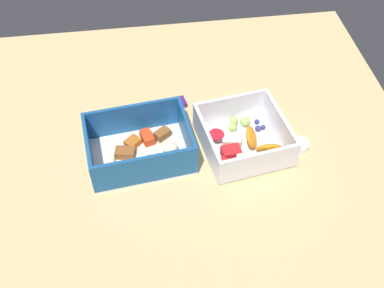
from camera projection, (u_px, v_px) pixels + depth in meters
The scene contains 5 objects.
table_surface at pixel (197, 154), 86.24cm from camera, with size 80.00×80.00×2.00cm, color tan.
pasta_container at pixel (141, 148), 82.89cm from camera, with size 19.13×14.93×6.82cm.
fruit_bowl at pixel (243, 141), 84.29cm from camera, with size 16.46×16.80×6.02cm.
candy_bar at pixel (168, 106), 92.43cm from camera, with size 7.00×2.40×1.20cm, color #51197A.
paper_cup_liner at pixel (299, 146), 85.23cm from camera, with size 3.37×3.37×1.54cm, color white.
Camera 1 is at (-8.53, -55.50, 66.48)cm, focal length 44.34 mm.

